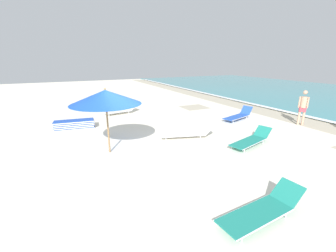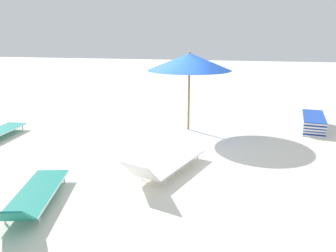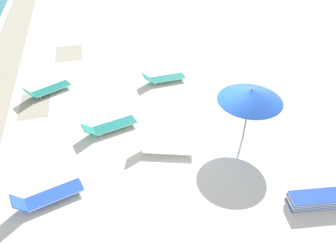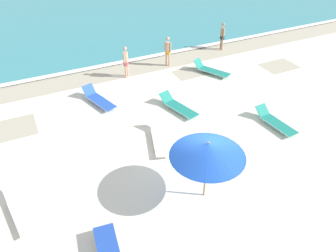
{
  "view_description": "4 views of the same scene",
  "coord_description": "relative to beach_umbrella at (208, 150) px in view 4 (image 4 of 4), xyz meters",
  "views": [
    {
      "loc": [
        7.0,
        -2.59,
        3.23
      ],
      "look_at": [
        -0.18,
        0.91,
        0.84
      ],
      "focal_mm": 24.0,
      "sensor_mm": 36.0,
      "label": 1
    },
    {
      "loc": [
        -2.21,
        8.12,
        2.72
      ],
      "look_at": [
        -0.56,
        1.02,
        0.7
      ],
      "focal_mm": 35.0,
      "sensor_mm": 36.0,
      "label": 2
    },
    {
      "loc": [
        -9.7,
        4.04,
        8.5
      ],
      "look_at": [
        -0.58,
        1.87,
        1.06
      ],
      "focal_mm": 35.0,
      "sensor_mm": 36.0,
      "label": 3
    },
    {
      "loc": [
        -5.17,
        -7.61,
        8.44
      ],
      "look_at": [
        -0.51,
        1.9,
        0.86
      ],
      "focal_mm": 35.0,
      "sensor_mm": 36.0,
      "label": 4
    }
  ],
  "objects": [
    {
      "name": "ground_plane",
      "position": [
        0.66,
        1.21,
        -2.08
      ],
      "size": [
        60.0,
        60.0,
        0.16
      ],
      "color": "silver"
    },
    {
      "name": "ocean_water",
      "position": [
        0.66,
        21.22,
        -1.97
      ],
      "size": [
        60.0,
        20.08,
        0.07
      ],
      "color": "teal",
      "rests_on": "ground_plane"
    },
    {
      "name": "beach_umbrella",
      "position": [
        0.0,
        0.0,
        0.0
      ],
      "size": [
        2.41,
        2.41,
        2.31
      ],
      "color": "#9E7547",
      "rests_on": "ground_plane"
    },
    {
      "name": "sun_lounger_under_umbrella",
      "position": [
        4.95,
        2.13,
        -1.78
      ],
      "size": [
        0.77,
        2.16,
        0.55
      ],
      "rotation": [
        0.0,
        0.0,
        0.08
      ],
      "color": "#1E8475",
      "rests_on": "ground_plane"
    },
    {
      "name": "sun_lounger_beside_umbrella",
      "position": [
        -1.51,
        7.42,
        -1.78
      ],
      "size": [
        1.2,
        2.23,
        0.62
      ],
      "rotation": [
        0.0,
        0.0,
        0.29
      ],
      "color": "blue",
      "rests_on": "ground_plane"
    },
    {
      "name": "sun_lounger_near_water_left",
      "position": [
        -0.11,
        3.31,
        -1.78
      ],
      "size": [
        1.25,
        2.34,
        0.57
      ],
      "rotation": [
        0.0,
        0.0,
        -0.3
      ],
      "color": "white",
      "rests_on": "ground_plane"
    },
    {
      "name": "sun_lounger_near_water_right",
      "position": [
        1.69,
        5.14,
        -1.79
      ],
      "size": [
        1.16,
        2.28,
        0.55
      ],
      "rotation": [
        0.0,
        0.0,
        0.27
      ],
      "color": "#1E8475",
      "rests_on": "ground_plane"
    },
    {
      "name": "sun_lounger_mid_beach_solo",
      "position": [
        -5.67,
        1.87,
        -1.77
      ],
      "size": [
        0.92,
        2.05,
        0.62
      ],
      "rotation": [
        0.0,
        0.0,
        0.16
      ],
      "color": "white",
      "rests_on": "ground_plane"
    },
    {
      "name": "sun_lounger_mid_beach_pair_a",
      "position": [
        5.16,
        7.76,
        -1.78
      ],
      "size": [
        1.53,
        2.17,
        0.63
      ],
      "rotation": [
        0.0,
        0.0,
        0.49
      ],
      "color": "#1E8475",
      "rests_on": "ground_plane"
    },
    {
      "name": "beachgoer_wading_adult",
      "position": [
        3.41,
        9.79,
        -1.0
      ],
      "size": [
        0.31,
        0.4,
        1.76
      ],
      "rotation": [
        0.0,
        0.0,
        5.26
      ],
      "color": "tan",
      "rests_on": "ground_plane"
    },
    {
      "name": "beachgoer_shoreline_child",
      "position": [
        0.72,
        9.49,
        -1.0
      ],
      "size": [
        0.34,
        0.35,
        1.76
      ],
      "rotation": [
        0.0,
        0.0,
        3.94
      ],
      "color": "tan",
      "rests_on": "ground_plane"
    },
    {
      "name": "beachgoer_strolling_adult",
      "position": [
        7.64,
        10.45,
        -1.0
      ],
      "size": [
        0.27,
        0.44,
        1.76
      ],
      "rotation": [
        0.0,
        0.0,
        4.51
      ],
      "color": "#A37A5B",
      "rests_on": "ground_plane"
    }
  ]
}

